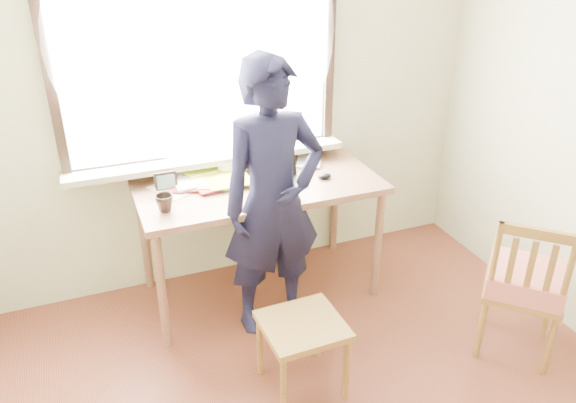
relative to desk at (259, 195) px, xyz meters
name	(u,v)px	position (x,y,z in m)	size (l,w,h in m)	color
room_shell	(363,138)	(-0.07, -1.43, 0.89)	(3.52, 4.02, 2.61)	beige
desk	(259,195)	(0.00, 0.00, 0.00)	(1.55, 0.78, 0.83)	brown
laptop	(277,175)	(0.12, -0.04, 0.14)	(0.31, 0.25, 0.21)	black
mug_white	(226,167)	(-0.15, 0.22, 0.13)	(0.12, 0.12, 0.10)	white
mug_dark	(165,203)	(-0.63, -0.17, 0.14)	(0.11, 0.11, 0.10)	black
mouse	(325,176)	(0.42, -0.10, 0.10)	(0.09, 0.06, 0.03)	black
desk_clutter	(199,176)	(-0.34, 0.20, 0.11)	(0.78, 0.50, 0.04)	white
book_a	(192,174)	(-0.37, 0.27, 0.10)	(0.19, 0.25, 0.02)	white
book_b	(297,161)	(0.36, 0.22, 0.09)	(0.16, 0.22, 0.02)	white
picture_frame	(166,182)	(-0.57, 0.10, 0.14)	(0.14, 0.02, 0.11)	black
work_chair	(303,333)	(-0.08, -0.94, -0.38)	(0.43, 0.41, 0.43)	olive
side_chair	(525,282)	(1.22, -1.13, -0.26)	(0.59, 0.59, 0.92)	olive
person	(273,201)	(-0.02, -0.34, 0.12)	(0.63, 0.41, 1.72)	black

